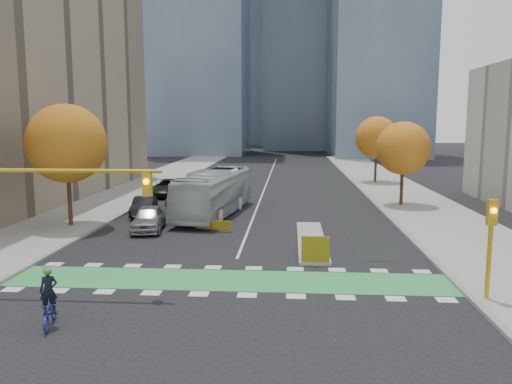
# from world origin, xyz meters

# --- Properties ---
(ground) EXTENTS (300.00, 300.00, 0.00)m
(ground) POSITION_xyz_m (0.00, 0.00, 0.00)
(ground) COLOR black
(ground) RESTS_ON ground
(sidewalk_west) EXTENTS (7.00, 120.00, 0.15)m
(sidewalk_west) POSITION_xyz_m (-13.50, 20.00, 0.07)
(sidewalk_west) COLOR gray
(sidewalk_west) RESTS_ON ground
(sidewalk_east) EXTENTS (7.00, 120.00, 0.15)m
(sidewalk_east) POSITION_xyz_m (13.50, 20.00, 0.07)
(sidewalk_east) COLOR gray
(sidewalk_east) RESTS_ON ground
(curb_west) EXTENTS (0.30, 120.00, 0.16)m
(curb_west) POSITION_xyz_m (-10.00, 20.00, 0.07)
(curb_west) COLOR gray
(curb_west) RESTS_ON ground
(curb_east) EXTENTS (0.30, 120.00, 0.16)m
(curb_east) POSITION_xyz_m (10.00, 20.00, 0.07)
(curb_east) COLOR gray
(curb_east) RESTS_ON ground
(bike_crossing) EXTENTS (20.00, 3.00, 0.01)m
(bike_crossing) POSITION_xyz_m (0.00, 1.50, 0.01)
(bike_crossing) COLOR green
(bike_crossing) RESTS_ON ground
(centre_line) EXTENTS (0.15, 70.00, 0.01)m
(centre_line) POSITION_xyz_m (0.00, 40.00, 0.01)
(centre_line) COLOR silver
(centre_line) RESTS_ON ground
(bike_lane_paint) EXTENTS (2.50, 50.00, 0.01)m
(bike_lane_paint) POSITION_xyz_m (7.50, 30.00, 0.01)
(bike_lane_paint) COLOR black
(bike_lane_paint) RESTS_ON ground
(median_island) EXTENTS (1.60, 10.00, 0.16)m
(median_island) POSITION_xyz_m (4.00, 9.00, 0.08)
(median_island) COLOR gray
(median_island) RESTS_ON ground
(hazard_board) EXTENTS (1.40, 0.12, 1.30)m
(hazard_board) POSITION_xyz_m (4.00, 4.20, 0.80)
(hazard_board) COLOR yellow
(hazard_board) RESTS_ON median_island
(tower_ne) EXTENTS (18.00, 24.00, 60.00)m
(tower_ne) POSITION_xyz_m (20.00, 85.00, 30.00)
(tower_ne) COLOR #47566B
(tower_ne) RESTS_ON ground
(tower_far) EXTENTS (26.00, 26.00, 80.00)m
(tower_far) POSITION_xyz_m (-4.00, 140.00, 40.00)
(tower_far) COLOR #47566B
(tower_far) RESTS_ON ground
(tree_west) EXTENTS (5.20, 5.20, 8.22)m
(tree_west) POSITION_xyz_m (-12.00, 12.00, 5.62)
(tree_west) COLOR #332114
(tree_west) RESTS_ON ground
(tree_east_near) EXTENTS (4.40, 4.40, 7.08)m
(tree_east_near) POSITION_xyz_m (12.00, 22.00, 4.86)
(tree_east_near) COLOR #332114
(tree_east_near) RESTS_ON ground
(tree_east_far) EXTENTS (4.80, 4.80, 7.65)m
(tree_east_far) POSITION_xyz_m (12.50, 38.00, 5.24)
(tree_east_far) COLOR #332114
(tree_east_far) RESTS_ON ground
(traffic_signal_west) EXTENTS (8.53, 0.56, 5.20)m
(traffic_signal_west) POSITION_xyz_m (-7.93, -0.51, 4.03)
(traffic_signal_west) COLOR #BF9914
(traffic_signal_west) RESTS_ON ground
(traffic_signal_east) EXTENTS (0.35, 0.43, 4.10)m
(traffic_signal_east) POSITION_xyz_m (10.50, -0.51, 2.73)
(traffic_signal_east) COLOR #BF9914
(traffic_signal_east) RESTS_ON ground
(cyclist) EXTENTS (1.10, 1.93, 2.11)m
(cyclist) POSITION_xyz_m (-5.57, -3.97, 0.70)
(cyclist) COLOR navy
(cyclist) RESTS_ON ground
(bus) EXTENTS (4.57, 12.64, 3.44)m
(bus) POSITION_xyz_m (-3.00, 17.20, 1.72)
(bus) COLOR #B3B9BB
(bus) RESTS_ON ground
(parked_car_a) EXTENTS (2.53, 4.94, 1.61)m
(parked_car_a) POSITION_xyz_m (-6.50, 11.45, 0.80)
(parked_car_a) COLOR #A0A0A5
(parked_car_a) RESTS_ON ground
(parked_car_b) EXTENTS (2.02, 4.46, 1.42)m
(parked_car_b) POSITION_xyz_m (-8.30, 16.45, 0.71)
(parked_car_b) COLOR black
(parked_car_b) RESTS_ON ground
(parked_car_c) EXTENTS (2.40, 5.16, 1.46)m
(parked_car_c) POSITION_xyz_m (-6.57, 21.45, 0.73)
(parked_car_c) COLOR #47474B
(parked_car_c) RESTS_ON ground
(parked_car_d) EXTENTS (2.87, 5.83, 1.59)m
(parked_car_d) POSITION_xyz_m (-9.00, 26.45, 0.80)
(parked_car_d) COLOR black
(parked_car_d) RESTS_ON ground
(parked_car_e) EXTENTS (2.11, 4.64, 1.55)m
(parked_car_e) POSITION_xyz_m (-6.50, 32.00, 0.77)
(parked_car_e) COLOR #A6A7AC
(parked_car_e) RESTS_ON ground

